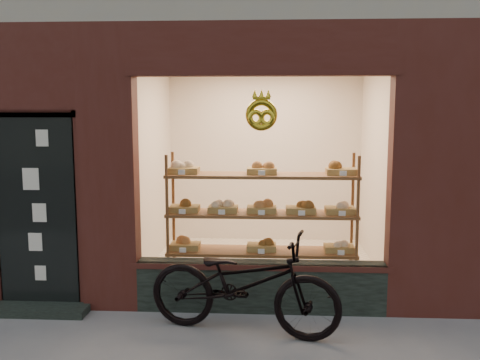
{
  "coord_description": "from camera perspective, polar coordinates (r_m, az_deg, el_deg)",
  "views": [
    {
      "loc": [
        0.55,
        -3.54,
        2.25
      ],
      "look_at": [
        0.23,
        2.0,
        1.47
      ],
      "focal_mm": 40.0,
      "sensor_mm": 36.0,
      "label": 1
    }
  ],
  "objects": [
    {
      "name": "display_shelf",
      "position": [
        6.24,
        2.32,
        -4.94
      ],
      "size": [
        2.2,
        0.45,
        1.7
      ],
      "color": "brown",
      "rests_on": "ground"
    },
    {
      "name": "bicycle",
      "position": [
        5.36,
        0.37,
        -10.96
      ],
      "size": [
        2.04,
        1.09,
        1.02
      ],
      "primitive_type": "imported",
      "rotation": [
        0.0,
        0.0,
        1.35
      ],
      "color": "black",
      "rests_on": "ground"
    }
  ]
}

